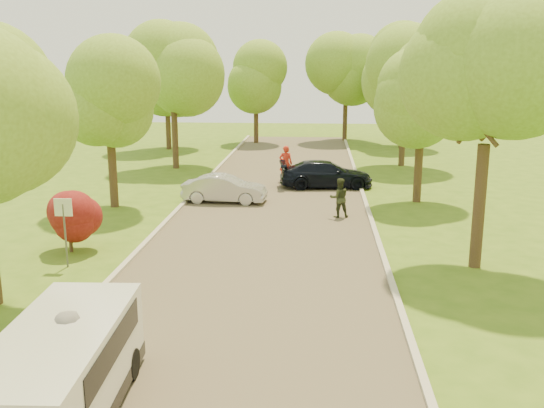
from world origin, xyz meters
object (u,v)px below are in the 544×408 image
(dark_sedan, at_px, (326,174))
(minivan, at_px, (61,374))
(street_sign, at_px, (64,218))
(silver_sedan, at_px, (225,189))
(skateboarder, at_px, (70,358))
(person_olive, at_px, (339,198))
(person_striped, at_px, (286,164))
(longboard, at_px, (74,402))

(dark_sedan, bearing_deg, minivan, 161.05)
(street_sign, relative_size, silver_sedan, 0.58)
(street_sign, height_order, skateboarder, street_sign)
(minivan, relative_size, person_olive, 2.93)
(skateboarder, bearing_deg, dark_sedan, -118.47)
(dark_sedan, height_order, person_striped, person_striped)
(street_sign, distance_m, dark_sedan, 15.28)
(minivan, relative_size, longboard, 5.08)
(person_olive, bearing_deg, dark_sedan, -96.98)
(minivan, xyz_separation_m, skateboarder, (0.00, 0.44, 0.08))
(dark_sedan, bearing_deg, longboard, 160.79)
(longboard, xyz_separation_m, person_striped, (2.69, 21.95, 0.86))
(longboard, xyz_separation_m, skateboarder, (0.00, -0.00, 0.90))
(street_sign, bearing_deg, person_olive, 38.59)
(silver_sedan, height_order, dark_sedan, dark_sedan)
(silver_sedan, bearing_deg, longboard, -177.36)
(minivan, bearing_deg, person_olive, 67.45)
(street_sign, distance_m, silver_sedan, 9.91)
(skateboarder, bearing_deg, person_striped, -112.30)
(skateboarder, bearing_deg, longboard, -105.32)
(street_sign, bearing_deg, skateboarder, -66.59)
(street_sign, distance_m, person_striped, 15.54)
(minivan, distance_m, longboard, 0.93)
(silver_sedan, relative_size, person_striped, 1.96)
(longboard, height_order, skateboarder, skateboarder)
(minivan, distance_m, person_olive, 15.81)
(person_olive, bearing_deg, street_sign, 27.12)
(street_sign, height_order, silver_sedan, street_sign)
(street_sign, distance_m, minivan, 8.73)
(street_sign, bearing_deg, dark_sedan, 57.92)
(minivan, distance_m, person_striped, 22.54)
(dark_sedan, xyz_separation_m, person_striped, (-2.11, 1.40, 0.28))
(skateboarder, bearing_deg, street_sign, -81.91)
(skateboarder, relative_size, person_olive, 1.08)
(street_sign, xyz_separation_m, silver_sedan, (3.50, 9.22, -0.94))
(minivan, relative_size, silver_sedan, 1.27)
(dark_sedan, height_order, person_olive, person_olive)
(longboard, distance_m, person_olive, 15.42)
(minivan, height_order, silver_sedan, minivan)
(minivan, xyz_separation_m, person_olive, (5.28, 14.90, -0.11))
(dark_sedan, relative_size, person_olive, 2.87)
(person_olive, bearing_deg, skateboarder, 58.50)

